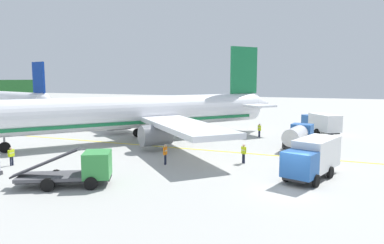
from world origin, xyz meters
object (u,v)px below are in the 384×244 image
service_truck_catering (298,135)px  service_truck_pushback (313,157)px  crew_supervisor (244,152)px  airliner_foreground (137,113)px  airliner_mid_apron (6,100)px  crew_loader_left (259,129)px  crew_marshaller (165,153)px  service_truck_fuel (81,169)px  crew_loader_right (11,155)px  service_truck_baggage (321,123)px

service_truck_catering → service_truck_pushback: bearing=-169.9°
crew_supervisor → airliner_foreground: bearing=66.2°
airliner_mid_apron → crew_loader_left: (-10.31, -56.22, -1.96)m
service_truck_catering → crew_marshaller: bearing=140.0°
airliner_foreground → service_truck_fuel: bearing=-162.2°
airliner_foreground → crew_supervisor: 16.13m
service_truck_pushback → crew_loader_right: 25.07m
airliner_foreground → crew_supervisor: airliner_foreground is taller
crew_loader_left → crew_marshaller: bearing=164.1°
airliner_mid_apron → crew_loader_right: size_ratio=22.46×
airliner_foreground → service_truck_baggage: bearing=-56.6°
airliner_foreground → airliner_mid_apron: size_ratio=0.95×
service_truck_fuel → crew_marshaller: size_ratio=3.71×
service_truck_baggage → service_truck_catering: 11.16m
service_truck_fuel → service_truck_baggage: bearing=-26.2°
service_truck_catering → crew_loader_left: service_truck_catering is taller
crew_loader_left → airliner_foreground: bearing=120.9°
airliner_foreground → crew_loader_left: (7.94, -13.27, -2.34)m
service_truck_baggage → crew_loader_left: 9.21m
service_truck_catering → crew_marshaller: size_ratio=3.51×
airliner_mid_apron → service_truck_catering: bearing=-104.3°
service_truck_pushback → crew_marshaller: size_ratio=3.79×
airliner_mid_apron → crew_supervisor: bearing=-113.2°
airliner_mid_apron → crew_loader_left: size_ratio=20.42×
service_truck_pushback → crew_loader_right: (-5.66, 24.41, -0.67)m
airliner_foreground → service_truck_baggage: size_ratio=5.40×
airliner_foreground → crew_marshaller: bearing=-138.6°
crew_loader_left → crew_loader_right: 28.41m
crew_loader_left → crew_loader_right: size_ratio=1.10×
service_truck_pushback → crew_loader_right: service_truck_pushback is taller
airliner_foreground → service_truck_baggage: (13.56, -20.54, -1.83)m
service_truck_pushback → crew_loader_right: bearing=103.1°
service_truck_fuel → crew_supervisor: size_ratio=3.87×
service_truck_baggage → service_truck_pushback: service_truck_pushback is taller
airliner_mid_apron → service_truck_fuel: airliner_mid_apron is taller
airliner_mid_apron → crew_marshaller: bearing=-118.4°
service_truck_baggage → crew_loader_right: (-28.26, 24.44, -0.61)m
service_truck_catering → crew_loader_left: size_ratio=3.54×
crew_loader_left → service_truck_fuel: bearing=162.7°
crew_loader_left → crew_loader_right: bearing=142.8°
crew_marshaller → crew_loader_right: size_ratio=1.11×
crew_marshaller → crew_loader_left: size_ratio=1.01×
service_truck_baggage → crew_loader_right: bearing=139.1°
crew_marshaller → crew_loader_left: bearing=-15.9°
service_truck_catering → crew_loader_left: bearing=44.1°
service_truck_catering → crew_marshaller: service_truck_catering is taller
crew_loader_right → service_truck_fuel: bearing=-104.2°
crew_supervisor → service_truck_baggage: bearing=-16.6°
service_truck_fuel → crew_supervisor: bearing=-40.6°
airliner_mid_apron → crew_loader_right: (-32.95, -39.06, -2.07)m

